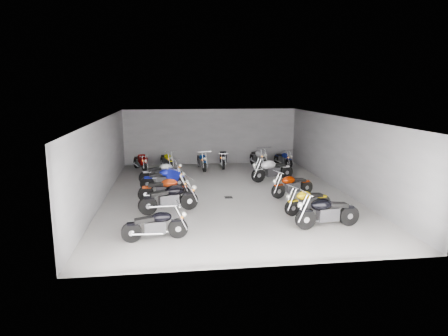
{
  "coord_description": "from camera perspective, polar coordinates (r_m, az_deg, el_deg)",
  "views": [
    {
      "loc": [
        -2.2,
        -16.14,
        4.43
      ],
      "look_at": [
        -0.04,
        0.67,
        1.0
      ],
      "focal_mm": 32.0,
      "sensor_mm": 36.0,
      "label": 1
    }
  ],
  "objects": [
    {
      "name": "motorcycle_right_d",
      "position": [
        16.68,
        9.68,
        -2.42
      ],
      "size": [
        1.93,
        0.77,
        0.88
      ],
      "rotation": [
        0.0,
        0.0,
        1.9
      ],
      "color": "black",
      "rests_on": "ground"
    },
    {
      "name": "motorcycle_left_e",
      "position": [
        17.71,
        -8.59,
        -1.56
      ],
      "size": [
        2.02,
        0.42,
        0.89
      ],
      "rotation": [
        0.0,
        0.0,
        -1.51
      ],
      "color": "black",
      "rests_on": "ground"
    },
    {
      "name": "motorcycle_right_b",
      "position": [
        14.56,
        11.84,
        -4.62
      ],
      "size": [
        1.87,
        0.72,
        0.85
      ],
      "rotation": [
        0.0,
        0.0,
        1.89
      ],
      "color": "black",
      "rests_on": "ground"
    },
    {
      "name": "motorcycle_back_a",
      "position": [
        22.11,
        -11.86,
        0.86
      ],
      "size": [
        0.88,
        1.81,
        0.85
      ],
      "rotation": [
        0.0,
        0.0,
        3.55
      ],
      "color": "black",
      "rests_on": "ground"
    },
    {
      "name": "motorcycle_left_c",
      "position": [
        14.51,
        -7.79,
        -4.26
      ],
      "size": [
        2.16,
        0.78,
        0.97
      ],
      "rotation": [
        0.0,
        0.0,
        -1.28
      ],
      "color": "black",
      "rests_on": "ground"
    },
    {
      "name": "wall_back",
      "position": [
        23.41,
        -1.9,
        4.5
      ],
      "size": [
        10.0,
        0.1,
        3.2
      ],
      "primitive_type": "cube",
      "color": "gray",
      "rests_on": "ground"
    },
    {
      "name": "motorcycle_left_d",
      "position": [
        15.93,
        -8.46,
        -3.0
      ],
      "size": [
        2.05,
        0.4,
        0.9
      ],
      "rotation": [
        0.0,
        0.0,
        -1.58
      ],
      "color": "black",
      "rests_on": "ground"
    },
    {
      "name": "motorcycle_right_a",
      "position": [
        13.24,
        14.5,
        -6.07
      ],
      "size": [
        2.2,
        0.5,
        0.97
      ],
      "rotation": [
        0.0,
        0.0,
        1.69
      ],
      "color": "black",
      "rests_on": "ground"
    },
    {
      "name": "motorcycle_back_b",
      "position": [
        22.27,
        -8.18,
        1.1
      ],
      "size": [
        0.73,
        1.93,
        0.87
      ],
      "rotation": [
        0.0,
        0.0,
        3.45
      ],
      "color": "black",
      "rests_on": "ground"
    },
    {
      "name": "wall_right",
      "position": [
        17.89,
        16.5,
        1.87
      ],
      "size": [
        0.1,
        14.0,
        3.2
      ],
      "primitive_type": "cube",
      "color": "gray",
      "rests_on": "ground"
    },
    {
      "name": "motorcycle_right_f",
      "position": [
        19.31,
        6.87,
        -0.26
      ],
      "size": [
        2.2,
        0.83,
        0.99
      ],
      "rotation": [
        0.0,
        0.0,
        1.88
      ],
      "color": "black",
      "rests_on": "ground"
    },
    {
      "name": "ground",
      "position": [
        16.88,
        0.41,
        -3.77
      ],
      "size": [
        14.0,
        14.0,
        0.0
      ],
      "primitive_type": "plane",
      "color": "gray",
      "rests_on": "ground"
    },
    {
      "name": "motorcycle_back_d",
      "position": [
        22.45,
        -0.19,
        1.3
      ],
      "size": [
        0.42,
        1.98,
        0.87
      ],
      "rotation": [
        0.0,
        0.0,
        3.08
      ],
      "color": "black",
      "rests_on": "ground"
    },
    {
      "name": "wall_left",
      "position": [
        16.62,
        -16.93,
        1.14
      ],
      "size": [
        0.1,
        14.0,
        3.2
      ],
      "primitive_type": "cube",
      "color": "gray",
      "rests_on": "ground"
    },
    {
      "name": "ceiling",
      "position": [
        16.33,
        0.43,
        7.19
      ],
      "size": [
        10.0,
        14.0,
        0.04
      ],
      "primitive_type": "cube",
      "color": "black",
      "rests_on": "wall_back"
    },
    {
      "name": "motorcycle_back_e",
      "position": [
        22.54,
        4.93,
        1.46
      ],
      "size": [
        0.58,
        2.24,
        0.99
      ],
      "rotation": [
        0.0,
        0.0,
        3.31
      ],
      "color": "black",
      "rests_on": "ground"
    },
    {
      "name": "motorcycle_left_f",
      "position": [
        18.91,
        -8.87,
        -0.67
      ],
      "size": [
        2.06,
        0.72,
        0.92
      ],
      "rotation": [
        0.0,
        0.0,
        -1.29
      ],
      "color": "black",
      "rests_on": "ground"
    },
    {
      "name": "motorcycle_back_f",
      "position": [
        22.97,
        8.46,
        1.33
      ],
      "size": [
        0.61,
        1.83,
        0.82
      ],
      "rotation": [
        0.0,
        0.0,
        3.41
      ],
      "color": "black",
      "rests_on": "ground"
    },
    {
      "name": "motorcycle_back_c",
      "position": [
        21.86,
        -3.18,
        1.02
      ],
      "size": [
        0.46,
        2.01,
        0.88
      ],
      "rotation": [
        0.0,
        0.0,
        3.27
      ],
      "color": "black",
      "rests_on": "ground"
    },
    {
      "name": "motorcycle_left_a",
      "position": [
        12.0,
        -9.72,
        -8.0
      ],
      "size": [
        1.95,
        0.45,
        0.86
      ],
      "rotation": [
        0.0,
        0.0,
        -1.45
      ],
      "color": "black",
      "rests_on": "ground"
    },
    {
      "name": "drain_grate",
      "position": [
        16.4,
        0.65,
        -4.21
      ],
      "size": [
        0.32,
        0.32,
        0.01
      ],
      "primitive_type": "cube",
      "color": "black",
      "rests_on": "ground"
    }
  ]
}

